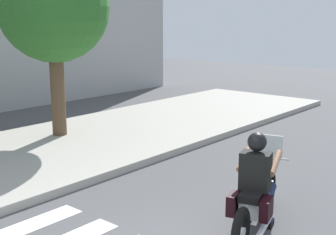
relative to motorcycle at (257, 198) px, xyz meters
The scene contains 3 objects.
motorcycle is the anchor object (origin of this frame).
rider 0.37m from the motorcycle, 167.06° to the right, with size 0.72×0.65×1.43m.
tree_near_rack 6.79m from the motorcycle, 79.06° to the left, with size 2.60×2.60×4.51m.
Camera 1 is at (-3.43, -3.03, 2.89)m, focal length 48.60 mm.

